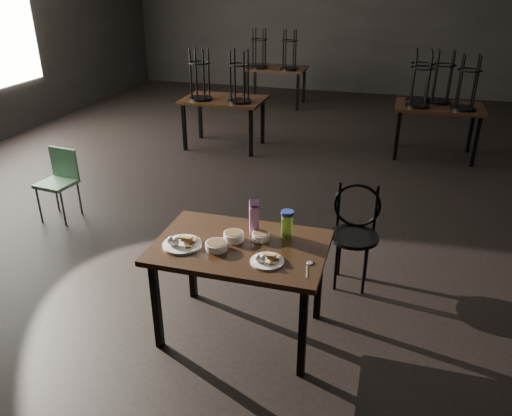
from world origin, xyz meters
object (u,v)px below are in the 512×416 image
(juice_carton, at_px, (254,218))
(bentwood_chair, at_px, (355,227))
(water_bottle, at_px, (287,224))
(main_table, at_px, (240,254))
(school_chair, at_px, (60,177))

(juice_carton, height_order, bentwood_chair, juice_carton)
(water_bottle, xyz_separation_m, bentwood_chair, (0.43, 0.73, -0.34))
(main_table, height_order, water_bottle, water_bottle)
(main_table, bearing_deg, juice_carton, 76.48)
(school_chair, bearing_deg, main_table, -21.41)
(water_bottle, distance_m, bentwood_chair, 0.91)
(main_table, distance_m, water_bottle, 0.39)
(juice_carton, relative_size, school_chair, 0.35)
(juice_carton, bearing_deg, main_table, -103.52)
(water_bottle, height_order, bentwood_chair, water_bottle)
(juice_carton, distance_m, school_chair, 2.80)
(school_chair, bearing_deg, water_bottle, -15.40)
(juice_carton, height_order, water_bottle, juice_carton)
(bentwood_chair, distance_m, school_chair, 3.22)
(bentwood_chair, bearing_deg, main_table, -130.23)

